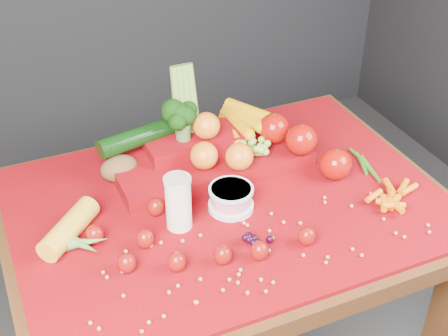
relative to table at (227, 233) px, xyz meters
name	(u,v)px	position (x,y,z in m)	size (l,w,h in m)	color
table	(227,233)	(0.00, 0.00, 0.00)	(1.10, 0.80, 0.75)	#3B210D
red_cloth	(227,203)	(0.00, 0.00, 0.10)	(1.05, 0.75, 0.01)	maroon
milk_glass	(178,201)	(-0.14, -0.04, 0.18)	(0.06, 0.06, 0.14)	white
yogurt_bowl	(231,198)	(0.00, -0.03, 0.14)	(0.11, 0.11, 0.06)	silver
strawberry_scatter	(186,242)	(-0.16, -0.13, 0.13)	(0.48, 0.28, 0.05)	maroon
dark_grape_cluster	(257,239)	(0.00, -0.17, 0.12)	(0.06, 0.05, 0.03)	black
soybean_scatter	(263,249)	(0.00, -0.20, 0.11)	(0.84, 0.24, 0.01)	#B5804E
corn_ear	(76,239)	(-0.38, -0.01, 0.13)	(0.25, 0.26, 0.06)	yellow
potato	(120,168)	(-0.22, 0.20, 0.14)	(0.10, 0.07, 0.07)	#50351B
baby_carrot_pile	(394,196)	(0.38, -0.17, 0.12)	(0.17, 0.17, 0.03)	#DF6507
green_bean_pile	(366,164)	(0.41, -0.01, 0.11)	(0.14, 0.12, 0.01)	#2B6116
produce_mound	(221,147)	(0.05, 0.15, 0.17)	(0.61, 0.36, 0.27)	maroon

